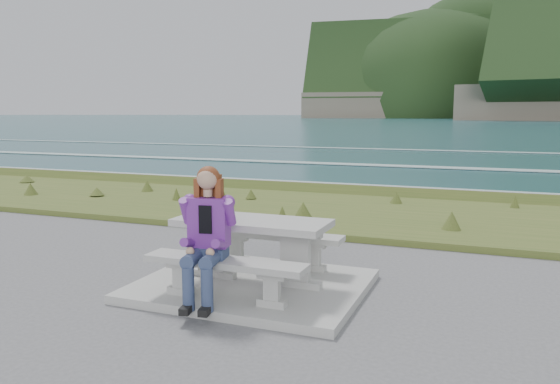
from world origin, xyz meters
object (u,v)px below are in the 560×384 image
Objects in this scene: bench_seaward at (274,240)px; picnic_table at (252,233)px; bench_landward at (225,268)px; seated_woman at (205,254)px.

picnic_table is at bearing -90.00° from bench_seaward.
picnic_table is 0.74m from bench_landward.
picnic_table reaches higher than bench_seaward.
picnic_table is 1.26× the size of seated_woman.
bench_landward is at bearing -90.00° from picnic_table.
picnic_table is 1.00× the size of bench_landward.
bench_landward is 0.27m from seated_woman.
seated_woman reaches higher than picnic_table.
bench_landward is 1.26× the size of seated_woman.
bench_seaward is 1.26× the size of seated_woman.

